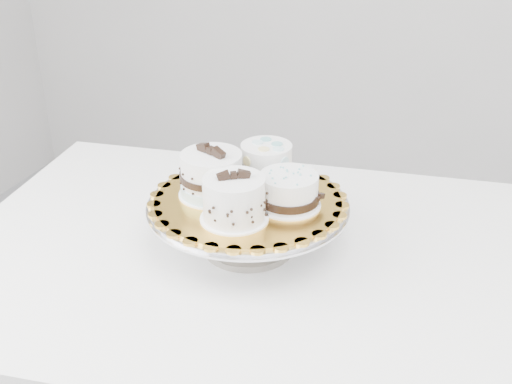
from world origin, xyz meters
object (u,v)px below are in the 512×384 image
(cake_dots, at_px, (266,162))
(cake_ribbon, at_px, (289,191))
(cake_stand, at_px, (248,216))
(cake_banded, at_px, (212,176))
(cake_board, at_px, (248,200))
(table, at_px, (271,290))
(cake_swirl, at_px, (234,200))

(cake_dots, bearing_deg, cake_ribbon, -43.37)
(cake_stand, height_order, cake_ribbon, cake_ribbon)
(cake_banded, bearing_deg, cake_board, 28.33)
(cake_board, relative_size, cake_banded, 2.32)
(table, bearing_deg, cake_board, 174.63)
(cake_swirl, distance_m, cake_ribbon, 0.10)
(cake_stand, bearing_deg, cake_board, 0.00)
(cake_board, relative_size, cake_dots, 2.83)
(cake_board, relative_size, cake_swirl, 2.34)
(cake_swirl, height_order, cake_dots, cake_swirl)
(cake_board, xyz_separation_m, cake_swirl, (0.00, -0.07, 0.04))
(cake_swirl, distance_m, cake_dots, 0.16)
(table, xyz_separation_m, cake_stand, (-0.04, -0.00, 0.15))
(cake_banded, distance_m, cake_dots, 0.11)
(cake_swirl, relative_size, cake_banded, 0.99)
(cake_board, xyz_separation_m, cake_ribbon, (0.07, 0.00, 0.03))
(cake_stand, relative_size, cake_swirl, 2.55)
(table, height_order, cake_ribbon, cake_ribbon)
(cake_stand, relative_size, cake_ribbon, 2.89)
(table, distance_m, cake_stand, 0.16)
(cake_banded, xyz_separation_m, cake_ribbon, (0.14, 0.01, -0.01))
(table, xyz_separation_m, cake_banded, (-0.11, -0.01, 0.22))
(cake_banded, bearing_deg, cake_stand, 28.33)
(cake_swirl, bearing_deg, cake_board, 61.43)
(cake_ribbon, bearing_deg, table, -162.68)
(cake_banded, height_order, cake_dots, cake_banded)
(cake_board, height_order, cake_dots, cake_dots)
(cake_board, bearing_deg, cake_swirl, -87.27)
(cake_banded, relative_size, cake_dots, 1.22)
(cake_board, bearing_deg, cake_ribbon, 1.40)
(table, relative_size, cake_ribbon, 10.09)
(cake_board, xyz_separation_m, cake_banded, (-0.07, -0.01, 0.04))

